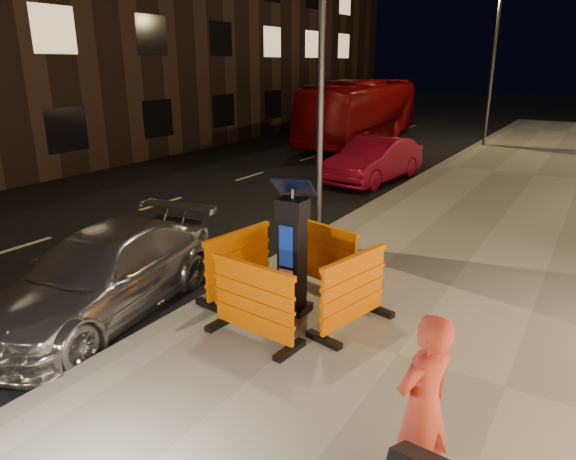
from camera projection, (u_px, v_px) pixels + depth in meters
The scene contains 14 objects.
ground_plane at pixel (209, 307), 7.83m from camera, with size 120.00×120.00×0.00m, color black.
sidewalk at pixel (397, 360), 6.31m from camera, with size 6.00×60.00×0.15m, color gray.
kerb at pixel (209, 303), 7.81m from camera, with size 0.30×60.00×0.15m, color slate.
parking_kiosk at pixel (292, 250), 7.14m from camera, with size 0.58×0.58×1.85m, color black.
barrier_front at pixel (253, 302), 6.50m from camera, with size 1.32×0.55×1.03m, color #E36000.
barrier_back at pixel (324, 256), 8.03m from camera, with size 1.32×0.55×1.03m, color #E36000.
barrier_kerbside at pixel (238, 264), 7.74m from camera, with size 1.32×0.55×1.03m, color #E36000.
barrier_bldgside at pixel (353, 292), 6.79m from camera, with size 1.32×0.55×1.03m, color #E36000.
car_silver at pixel (108, 312), 7.68m from camera, with size 1.72×4.24×1.23m, color #A2A2A7.
car_red at pixel (373, 181), 16.09m from camera, with size 1.43×4.11×1.36m, color maroon.
bus_doubledecker at pixel (361, 142), 24.05m from camera, with size 2.36×10.08×2.81m, color maroon.
man at pixel (423, 406), 4.08m from camera, with size 0.59×0.39×1.61m, color #BD3727.
street_lamp_mid at pixel (321, 86), 9.15m from camera, with size 0.12×0.12×6.00m, color #3F3F44.
street_lamp_far at pixel (492, 72), 21.27m from camera, with size 0.12×0.12×6.00m, color #3F3F44.
Camera 1 is at (4.75, -5.38, 3.56)m, focal length 32.00 mm.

